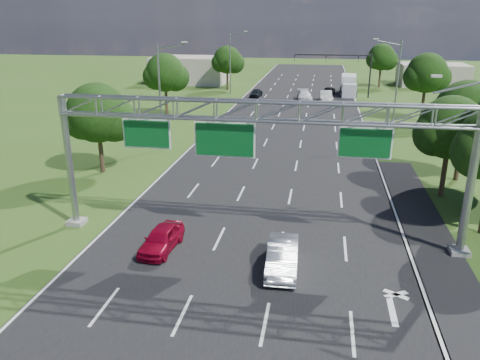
% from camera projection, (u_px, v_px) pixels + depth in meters
% --- Properties ---
extents(ground, '(220.00, 220.00, 0.00)m').
position_uv_depth(ground, '(279.00, 154.00, 44.16)').
color(ground, '#2F4F17').
rests_on(ground, ground).
extents(road, '(18.00, 180.00, 0.02)m').
position_uv_depth(road, '(279.00, 154.00, 44.16)').
color(road, black).
rests_on(road, ground).
extents(road_flare, '(3.00, 30.00, 0.02)m').
position_uv_depth(road_flare, '(426.00, 236.00, 27.63)').
color(road_flare, black).
rests_on(road_flare, ground).
extents(sign_gantry, '(23.50, 1.00, 9.56)m').
position_uv_depth(sign_gantry, '(258.00, 122.00, 25.09)').
color(sign_gantry, gray).
rests_on(sign_gantry, ground).
extents(traffic_signal, '(12.21, 0.24, 7.00)m').
position_uv_depth(traffic_signal, '(348.00, 65.00, 73.82)').
color(traffic_signal, black).
rests_on(traffic_signal, ground).
extents(streetlight_l_near, '(2.97, 0.22, 10.16)m').
position_uv_depth(streetlight_l_near, '(162.00, 92.00, 44.16)').
color(streetlight_l_near, gray).
rests_on(streetlight_l_near, ground).
extents(streetlight_l_far, '(2.97, 0.22, 10.16)m').
position_uv_depth(streetlight_l_far, '(231.00, 60.00, 76.72)').
color(streetlight_l_far, gray).
rests_on(streetlight_l_far, ground).
extents(streetlight_r_mid, '(2.97, 0.22, 10.16)m').
position_uv_depth(streetlight_r_mid, '(395.00, 83.00, 49.81)').
color(streetlight_r_mid, gray).
rests_on(streetlight_r_mid, ground).
extents(tree_verge_la, '(5.76, 4.80, 7.40)m').
position_uv_depth(tree_verge_la, '(98.00, 116.00, 37.44)').
color(tree_verge_la, '#2D2116').
rests_on(tree_verge_la, ground).
extents(tree_verge_lb, '(5.76, 4.80, 8.06)m').
position_uv_depth(tree_verge_lb, '(166.00, 74.00, 58.95)').
color(tree_verge_lb, '#2D2116').
rests_on(tree_verge_lb, ground).
extents(tree_verge_lc, '(5.76, 4.80, 7.62)m').
position_uv_depth(tree_verge_lc, '(228.00, 61.00, 81.87)').
color(tree_verge_lc, '#2D2116').
rests_on(tree_verge_lc, ground).
extents(tree_verge_rd, '(5.76, 4.80, 8.28)m').
position_uv_depth(tree_verge_rd, '(427.00, 75.00, 56.50)').
color(tree_verge_rd, '#2D2116').
rests_on(tree_verge_rd, ground).
extents(tree_verge_re, '(5.76, 4.80, 7.84)m').
position_uv_depth(tree_verge_re, '(382.00, 58.00, 84.88)').
color(tree_verge_re, '#2D2116').
rests_on(tree_verge_re, ground).
extents(building_left, '(14.00, 10.00, 5.00)m').
position_uv_depth(building_left, '(190.00, 70.00, 91.56)').
color(building_left, '#AFA493').
rests_on(building_left, ground).
extents(building_right, '(12.00, 9.00, 4.00)m').
position_uv_depth(building_right, '(432.00, 75.00, 88.01)').
color(building_right, '#AFA493').
rests_on(building_right, ground).
extents(red_coupe, '(1.85, 4.00, 1.33)m').
position_uv_depth(red_coupe, '(161.00, 239.00, 25.78)').
color(red_coupe, maroon).
rests_on(red_coupe, ground).
extents(silver_sedan, '(1.68, 4.44, 1.45)m').
position_uv_depth(silver_sedan, '(282.00, 256.00, 23.74)').
color(silver_sedan, silver).
rests_on(silver_sedan, ground).
extents(car_queue_a, '(2.78, 5.38, 1.49)m').
position_uv_depth(car_queue_a, '(304.00, 96.00, 72.51)').
color(car_queue_a, white).
rests_on(car_queue_a, ground).
extents(car_queue_b, '(2.30, 4.08, 1.08)m').
position_uv_depth(car_queue_b, '(329.00, 91.00, 78.50)').
color(car_queue_b, black).
rests_on(car_queue_b, ground).
extents(car_queue_c, '(1.90, 3.89, 1.28)m').
position_uv_depth(car_queue_c, '(256.00, 93.00, 75.60)').
color(car_queue_c, black).
rests_on(car_queue_c, ground).
extents(car_queue_d, '(2.04, 5.08, 1.64)m').
position_uv_depth(car_queue_d, '(326.00, 96.00, 71.30)').
color(car_queue_d, silver).
rests_on(car_queue_d, ground).
extents(box_truck, '(2.62, 8.22, 3.08)m').
position_uv_depth(box_truck, '(349.00, 85.00, 78.01)').
color(box_truck, silver).
rests_on(box_truck, ground).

